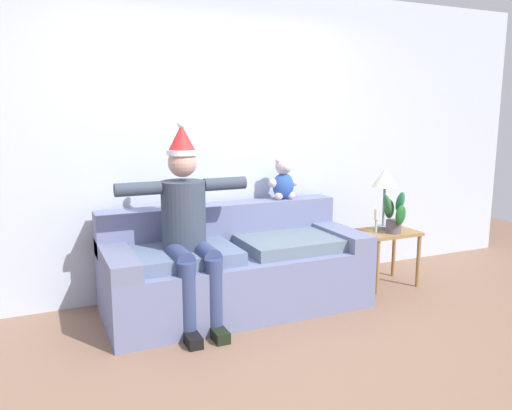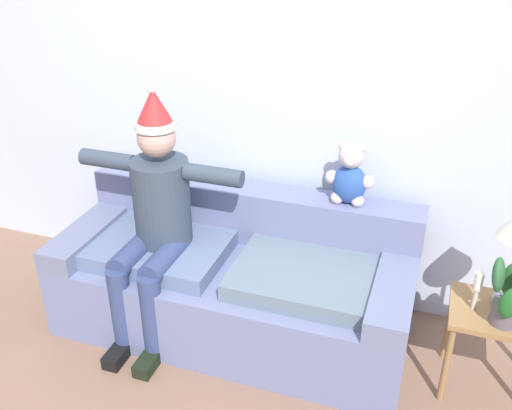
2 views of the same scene
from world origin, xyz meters
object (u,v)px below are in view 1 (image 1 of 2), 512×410
(teddy_bear, at_px, (283,181))
(table_lamp, at_px, (385,181))
(side_table, at_px, (387,240))
(person_seated, at_px, (187,222))
(candle_tall, at_px, (376,217))
(couch, at_px, (234,268))
(potted_plant, at_px, (394,214))

(teddy_bear, xyz_separation_m, table_lamp, (0.92, -0.28, -0.02))
(side_table, bearing_deg, table_lamp, 81.98)
(person_seated, xyz_separation_m, candle_tall, (1.80, 0.07, -0.13))
(couch, xyz_separation_m, table_lamp, (1.52, 0.01, 0.65))
(couch, relative_size, person_seated, 1.37)
(person_seated, relative_size, table_lamp, 2.66)
(side_table, relative_size, table_lamp, 0.90)
(potted_plant, bearing_deg, person_seated, 179.91)
(potted_plant, bearing_deg, side_table, 85.96)
(table_lamp, bearing_deg, candle_tall, -147.29)
(potted_plant, bearing_deg, table_lamp, 84.06)
(person_seated, xyz_separation_m, potted_plant, (1.94, -0.00, -0.10))
(couch, relative_size, table_lamp, 3.66)
(side_table, distance_m, table_lamp, 0.56)
(potted_plant, distance_m, candle_tall, 0.16)
(side_table, xyz_separation_m, candle_tall, (-0.15, -0.02, 0.23))
(couch, xyz_separation_m, side_table, (1.51, -0.07, 0.10))
(person_seated, distance_m, teddy_bear, 1.16)
(side_table, bearing_deg, person_seated, -177.43)
(teddy_bear, relative_size, potted_plant, 0.99)
(couch, distance_m, teddy_bear, 0.94)
(potted_plant, bearing_deg, teddy_bear, 153.08)
(teddy_bear, xyz_separation_m, potted_plant, (0.90, -0.46, -0.30))
(table_lamp, height_order, potted_plant, table_lamp)
(person_seated, height_order, teddy_bear, person_seated)
(couch, relative_size, candle_tall, 9.55)
(person_seated, height_order, table_lamp, person_seated)
(table_lamp, relative_size, candle_tall, 2.61)
(person_seated, bearing_deg, couch, 20.08)
(person_seated, height_order, potted_plant, person_seated)
(side_table, height_order, table_lamp, table_lamp)
(person_seated, bearing_deg, side_table, 2.57)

